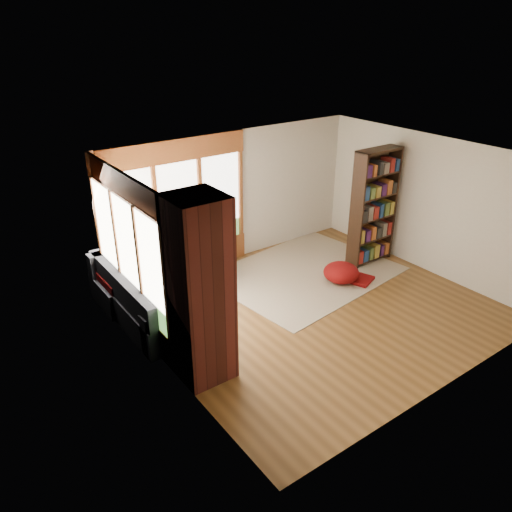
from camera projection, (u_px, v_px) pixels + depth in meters
floor at (315, 309)px, 8.51m from camera, size 5.50×5.50×0.00m
ceiling at (325, 159)px, 7.38m from camera, size 5.50×5.50×0.00m
wall_back at (233, 197)px, 9.77m from camera, size 5.50×0.04×2.60m
wall_front at (458, 305)px, 6.12m from camera, size 5.50×0.04×2.60m
wall_left at (163, 288)px, 6.50m from camera, size 0.04×5.00×2.60m
wall_right at (428, 205)px, 9.40m from camera, size 0.04×5.00×2.60m
windows_back at (179, 208)px, 9.10m from camera, size 2.82×0.10×1.90m
windows_left at (128, 253)px, 7.37m from camera, size 0.10×2.62×1.90m
roller_blind at (106, 211)px, 7.82m from camera, size 0.03×0.72×0.90m
brick_chimney at (200, 291)px, 6.42m from camera, size 0.70×0.70×2.60m
sectional_sofa at (166, 286)px, 8.59m from camera, size 2.20×2.20×0.80m
area_rug at (305, 273)px, 9.69m from camera, size 3.63×2.94×0.01m
bookshelf at (374, 207)px, 9.71m from camera, size 0.98×0.33×2.30m
pouf at (341, 272)px, 9.31m from camera, size 0.80×0.80×0.36m
dog_tan at (181, 250)px, 8.78m from camera, size 1.00×0.70×0.51m
dog_brindle at (168, 278)px, 7.96m from camera, size 0.63×0.78×0.38m
throw_pillows at (167, 259)px, 8.47m from camera, size 1.98×1.68×0.45m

